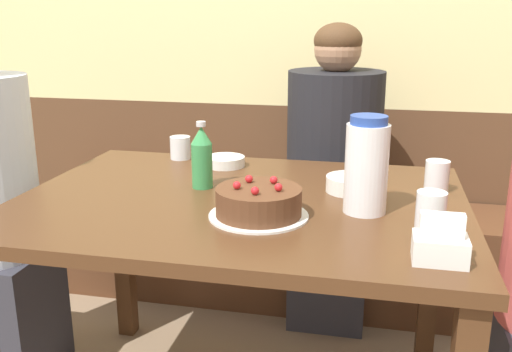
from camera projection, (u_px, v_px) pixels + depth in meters
The scene contains 13 objects.
back_wall at pixel (299, 7), 2.42m from camera, with size 4.80×0.04×2.50m.
bench_seat at pixel (287, 251), 2.50m from camera, with size 2.26×0.38×0.43m.
dining_table at pixel (241, 229), 1.61m from camera, with size 1.23×0.90×0.73m.
birthday_cake at pixel (259, 203), 1.42m from camera, with size 0.25×0.25×0.10m.
water_pitcher at pixel (366, 166), 1.43m from camera, with size 0.11×0.11×0.25m.
soju_bottle at pixel (202, 157), 1.65m from camera, with size 0.06×0.06×0.20m.
napkin_holder at pixel (440, 244), 1.16m from camera, with size 0.11×0.08×0.11m.
bowl_soup_white at pixel (351, 184), 1.63m from camera, with size 0.14×0.14×0.04m.
bowl_rice_small at pixel (225, 161), 1.90m from camera, with size 0.13×0.13×0.03m.
glass_water_tall at pixel (431, 212), 1.32m from camera, with size 0.07×0.07×0.10m.
glass_tumbler_short at pixel (180, 148), 1.99m from camera, with size 0.07×0.07×0.08m.
glass_shot_small at pixel (437, 176), 1.62m from camera, with size 0.07×0.07×0.09m.
person_grey_tee at pixel (333, 182), 2.25m from camera, with size 0.36×0.36×1.19m.
Camera 1 is at (0.36, -1.46, 1.22)m, focal length 40.00 mm.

